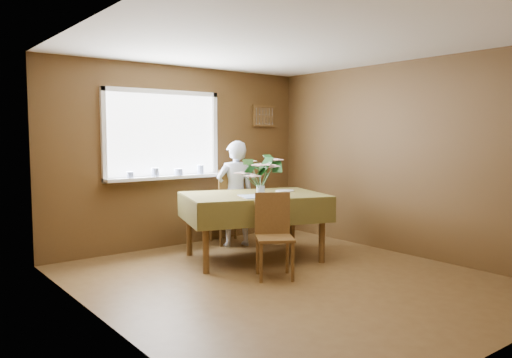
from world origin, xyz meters
TOP-DOWN VIEW (x-y plane):
  - floor at (0.00, 0.00)m, footprint 4.50×4.50m
  - ceiling at (0.00, 0.00)m, footprint 4.50×4.50m
  - wall_back at (0.00, 2.25)m, footprint 4.00×0.00m
  - wall_front at (0.00, -2.25)m, footprint 4.00×0.00m
  - wall_left at (-2.00, 0.00)m, footprint 0.00×4.50m
  - wall_right at (2.00, 0.00)m, footprint 0.00×4.50m
  - window_assembly at (-0.29, 2.20)m, footprint 1.72×0.20m
  - spoon_rack at (1.45, 2.22)m, footprint 0.44×0.05m
  - dining_table at (0.28, 0.96)m, footprint 1.97×1.63m
  - chair_far at (0.56, 1.85)m, footprint 0.55×0.55m
  - chair_near at (-0.01, 0.22)m, footprint 0.54×0.54m
  - seated_woman at (0.53, 1.70)m, footprint 0.61×0.48m
  - flower_bouquet at (0.22, 0.74)m, footprint 0.51×0.51m
  - side_plate at (0.77, 0.94)m, footprint 0.26×0.26m
  - table_knife at (0.40, 0.64)m, footprint 0.12×0.18m

SIDE VIEW (x-z plane):
  - floor at x=0.00m, z-range 0.00..0.00m
  - chair_near at x=-0.01m, z-range 0.04..0.96m
  - chair_far at x=0.56m, z-range 0.04..1.11m
  - dining_table at x=0.28m, z-range 0.31..1.13m
  - seated_woman at x=0.53m, z-range 0.00..1.47m
  - side_plate at x=0.77m, z-range 0.82..0.83m
  - table_knife at x=0.40m, z-range 0.83..0.83m
  - flower_bouquet at x=0.22m, z-range 0.89..1.33m
  - wall_back at x=0.00m, z-range -0.75..3.25m
  - wall_front at x=0.00m, z-range -0.75..3.25m
  - wall_left at x=-2.00m, z-range -1.00..3.50m
  - wall_right at x=2.00m, z-range -1.00..3.50m
  - window_assembly at x=-0.29m, z-range 0.75..1.97m
  - spoon_rack at x=1.45m, z-range 1.69..2.02m
  - ceiling at x=0.00m, z-range 2.50..2.50m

